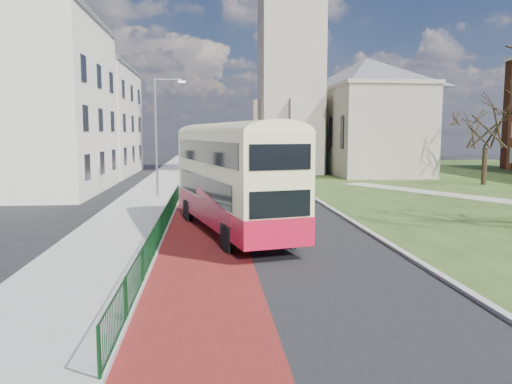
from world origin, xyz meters
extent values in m
plane|color=black|center=(0.00, 0.00, 0.00)|extent=(160.00, 160.00, 0.00)
cube|color=black|center=(1.50, 20.00, 0.01)|extent=(9.00, 120.00, 0.01)
cube|color=#591414|center=(-1.20, 20.00, 0.01)|extent=(3.40, 120.00, 0.01)
cube|color=gray|center=(-5.00, 20.00, 0.06)|extent=(4.00, 120.00, 0.12)
cube|color=#999993|center=(-3.00, 20.00, 0.07)|extent=(0.25, 120.00, 0.13)
cube|color=#999993|center=(6.10, 22.00, 0.07)|extent=(0.25, 80.00, 0.13)
cylinder|color=#0C3817|center=(-2.95, 4.00, 1.10)|extent=(0.04, 24.00, 0.04)
cylinder|color=#0C3817|center=(-2.95, 4.00, 0.15)|extent=(0.04, 24.00, 0.04)
cube|color=gray|center=(8.00, 38.00, 12.00)|extent=(6.50, 6.50, 24.00)
cube|color=gray|center=(16.50, 38.00, 4.50)|extent=(9.00, 18.00, 9.00)
pyramid|color=#565960|center=(16.50, 38.00, 12.60)|extent=(9.00, 18.00, 3.60)
cube|color=beige|center=(-14.00, 22.00, 6.25)|extent=(10.00, 14.00, 12.50)
cube|color=#565960|center=(-14.00, 22.00, 12.75)|extent=(10.30, 14.30, 0.50)
cube|color=beige|center=(-14.00, 38.00, 5.50)|extent=(10.00, 16.00, 11.00)
cube|color=#565960|center=(-14.00, 38.00, 11.25)|extent=(10.30, 16.30, 0.50)
cylinder|color=gray|center=(-4.50, 18.00, 4.12)|extent=(0.16, 0.16, 8.00)
cylinder|color=gray|center=(-3.60, 18.00, 8.02)|extent=(1.80, 0.10, 0.10)
cube|color=silver|center=(-2.70, 18.00, 7.87)|extent=(0.50, 0.18, 0.12)
cube|color=#B2102A|center=(0.04, 5.30, 1.04)|extent=(5.25, 11.54, 1.02)
cube|color=beige|center=(0.04, 5.30, 3.03)|extent=(5.21, 11.47, 2.96)
cube|color=black|center=(-1.28, 5.28, 2.11)|extent=(2.29, 8.96, 0.97)
cube|color=black|center=(1.21, 5.91, 2.11)|extent=(2.29, 8.96, 0.97)
cube|color=black|center=(-1.20, 4.99, 3.65)|extent=(2.51, 9.83, 0.92)
cube|color=black|center=(1.29, 5.61, 3.65)|extent=(2.51, 9.83, 0.92)
cube|color=black|center=(-1.31, 10.72, 2.11)|extent=(2.24, 0.63, 1.07)
cube|color=black|center=(-1.31, 10.72, 3.65)|extent=(2.24, 0.63, 0.92)
cube|color=orange|center=(-1.31, 10.72, 4.23)|extent=(1.79, 0.54, 0.31)
cylinder|color=black|center=(-2.03, 8.72, 0.53)|extent=(0.56, 1.11, 1.06)
cylinder|color=black|center=(0.26, 9.29, 0.53)|extent=(0.56, 1.11, 1.06)
cylinder|color=black|center=(-0.29, 1.74, 0.53)|extent=(0.56, 1.11, 1.06)
cylinder|color=black|center=(2.01, 2.31, 0.53)|extent=(0.56, 1.11, 1.06)
cylinder|color=black|center=(22.48, 23.86, 1.62)|extent=(0.51, 0.51, 3.16)
camera|label=1|loc=(-1.00, -16.58, 4.45)|focal=35.00mm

